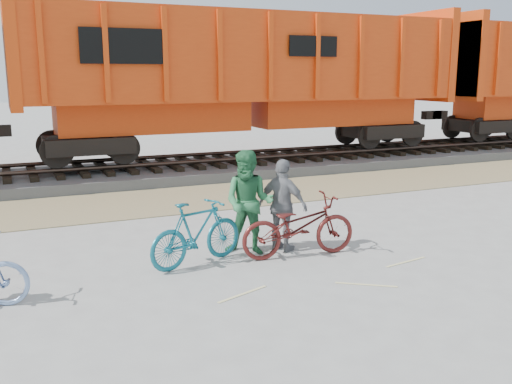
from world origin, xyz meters
The scene contains 9 objects.
ground centered at (0.00, 0.00, 0.00)m, with size 120.00×120.00×0.00m, color #9E9E99.
gravel_strip centered at (0.00, 5.50, 0.01)m, with size 120.00×3.00×0.02m, color #94825B.
ballast_bed centered at (0.00, 9.00, 0.15)m, with size 120.00×4.00×0.30m, color slate.
track centered at (0.00, 9.00, 0.47)m, with size 120.00×2.60×0.24m.
hopper_car_center centered at (3.31, 9.00, 3.01)m, with size 14.00×3.13×4.65m.
bicycle_teal centered at (-1.17, 0.70, 0.53)m, with size 0.50×1.77×1.06m, color #136376.
bicycle_maroon centered at (0.53, 0.41, 0.53)m, with size 0.70×2.00×1.05m, color #551A17.
person_man centered at (-0.17, 0.90, 0.90)m, with size 0.87×0.68×1.79m, color #2A6E41.
person_woman centered at (0.43, 0.81, 0.81)m, with size 0.95×0.39×1.62m, color slate.
Camera 1 is at (-3.89, -7.77, 3.04)m, focal length 40.00 mm.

